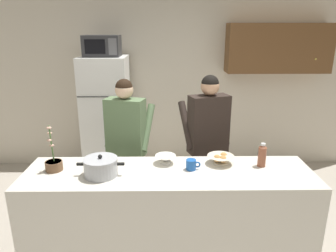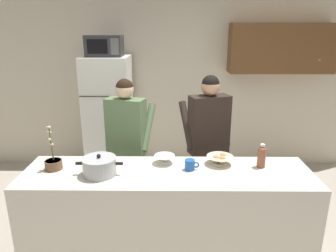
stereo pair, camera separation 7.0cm
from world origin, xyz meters
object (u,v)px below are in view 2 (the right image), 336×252
object	(u,v)px
person_near_pot	(127,135)
potted_orchid	(53,163)
bread_bowl	(220,159)
empty_bowl	(165,159)
cooking_pot	(99,166)
coffee_mug	(190,165)
microwave	(105,46)
person_by_sink	(208,132)
bottle_near_edge	(262,156)
refrigerator	(109,118)

from	to	relation	value
person_near_pot	potted_orchid	distance (m)	0.88
bread_bowl	empty_bowl	size ratio (longest dim) A/B	1.29
cooking_pot	bread_bowl	size ratio (longest dim) A/B	1.62
person_near_pot	cooking_pot	world-z (taller)	person_near_pot
empty_bowl	coffee_mug	bearing A→B (deg)	-30.55
person_near_pot	potted_orchid	xyz separation A→B (m)	(-0.57, -0.68, -0.03)
microwave	cooking_pot	world-z (taller)	microwave
empty_bowl	person_by_sink	bearing A→B (deg)	49.41
empty_bowl	bottle_near_edge	size ratio (longest dim) A/B	0.86
person_by_sink	person_near_pot	bearing A→B (deg)	-179.74
refrigerator	bread_bowl	distance (m)	2.17
refrigerator	bottle_near_edge	world-z (taller)	refrigerator
refrigerator	cooking_pot	distance (m)	1.94
refrigerator	empty_bowl	size ratio (longest dim) A/B	9.11
person_by_sink	bottle_near_edge	bearing A→B (deg)	-56.25
refrigerator	bottle_near_edge	bearing A→B (deg)	-45.41
microwave	cooking_pot	size ratio (longest dim) A/B	1.18
refrigerator	microwave	bearing A→B (deg)	-89.93
microwave	potted_orchid	xyz separation A→B (m)	(-0.15, -1.78, -0.92)
coffee_mug	empty_bowl	size ratio (longest dim) A/B	0.68
microwave	empty_bowl	world-z (taller)	microwave
person_by_sink	cooking_pot	world-z (taller)	person_by_sink
refrigerator	bread_bowl	bearing A→B (deg)	-51.25
cooking_pot	bottle_near_edge	bearing A→B (deg)	6.68
microwave	coffee_mug	world-z (taller)	microwave
person_near_pot	cooking_pot	distance (m)	0.79
person_by_sink	bottle_near_edge	distance (m)	0.74
refrigerator	microwave	world-z (taller)	microwave
person_near_pot	person_by_sink	world-z (taller)	person_by_sink
microwave	bottle_near_edge	world-z (taller)	microwave
empty_bowl	person_near_pot	bearing A→B (deg)	128.14
coffee_mug	bottle_near_edge	bearing A→B (deg)	5.58
refrigerator	coffee_mug	bearing A→B (deg)	-59.36
person_near_pot	refrigerator	bearing A→B (deg)	110.17
cooking_pot	bread_bowl	xyz separation A→B (m)	(1.07, 0.22, -0.03)
cooking_pot	bread_bowl	bearing A→B (deg)	11.81
microwave	person_by_sink	world-z (taller)	microwave
potted_orchid	empty_bowl	bearing A→B (deg)	7.75
cooking_pot	person_by_sink	bearing A→B (deg)	37.56
microwave	potted_orchid	distance (m)	2.01
microwave	potted_orchid	world-z (taller)	microwave
microwave	person_near_pot	bearing A→B (deg)	-69.47
potted_orchid	bottle_near_edge	bearing A→B (deg)	1.90
coffee_mug	potted_orchid	xyz separation A→B (m)	(-1.22, 0.00, 0.02)
cooking_pot	person_near_pot	bearing A→B (deg)	80.53
microwave	empty_bowl	distance (m)	2.07
bread_bowl	potted_orchid	world-z (taller)	potted_orchid
microwave	potted_orchid	size ratio (longest dim) A/B	1.14
refrigerator	coffee_mug	distance (m)	2.10
refrigerator	microwave	distance (m)	1.02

